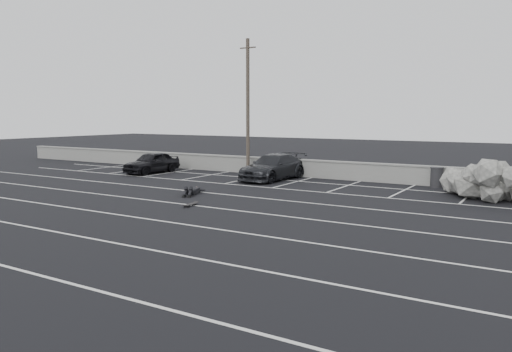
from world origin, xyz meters
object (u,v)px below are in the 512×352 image
Objects in this scene: person at (194,188)px; skateboard at (190,204)px; riprap_pile at (488,186)px; car_left at (152,162)px; trash_bin at (437,177)px; utility_pole at (248,107)px; car_right at (273,167)px.

skateboard is at bearing -76.52° from person.
riprap_pile is 1.97× the size of person.
riprap_pile is at bearing 2.69° from car_left.
skateboard is at bearing -124.49° from trash_bin.
utility_pole is at bearing 106.53° from skateboard.
utility_pole is at bearing 172.15° from riprap_pile.
person is at bearing -139.28° from trash_bin.
car_right is 0.97× the size of riprap_pile.
car_left reaches higher than skateboard.
riprap_pile is (19.68, 0.55, -0.13)m from car_left.
riprap_pile is 13.25m from skateboard.
trash_bin is at bearing 14.17° from car_right.
person is at bearing -76.74° from utility_pole.
car_left is at bearing -156.66° from utility_pole.
car_left is 0.48× the size of utility_pole.
trash_bin is 0.20× the size of riprap_pile.
person is at bearing -154.48° from riprap_pile.
utility_pole is 10.29× the size of skateboard.
car_right is 8.90m from trash_bin.
riprap_pile is at bearing -7.85° from utility_pole.
car_right is at bearing 94.56° from skateboard.
car_left is 0.77× the size of riprap_pile.
utility_pole is (5.74, 2.47, 3.53)m from car_left.
utility_pole is 8.86m from person.
car_right is (8.24, 1.19, 0.05)m from car_left.
car_right is at bearing 9.32° from car_left.
riprap_pile is 13.44m from person.
car_left is 7.17m from utility_pole.
trash_bin is at bearing 18.03° from person.
car_left is at bearing -170.40° from trash_bin.
utility_pole reaches higher than person.
utility_pole reaches higher than skateboard.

